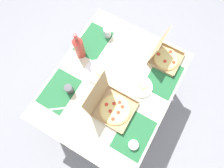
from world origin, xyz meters
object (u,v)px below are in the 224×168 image
pizza_box_center (164,56)px  condiment_bowl (133,145)px  plate_far_left (97,71)px  cup_red (69,89)px  soda_bottle (79,47)px  pizza_box_corner_right (111,106)px  plate_near_right (141,86)px  cup_clear_right (107,32)px

pizza_box_center → condiment_bowl: (-0.82, -0.12, -0.03)m
plate_far_left → cup_red: 0.30m
soda_bottle → condiment_bowl: size_ratio=4.03×
pizza_box_corner_right → cup_red: 0.39m
plate_near_right → soda_bottle: bearing=89.2°
pizza_box_corner_right → pizza_box_center: bearing=-16.3°
pizza_box_center → plate_near_right: size_ratio=1.44×
pizza_box_center → plate_near_right: (-0.35, 0.05, -0.04)m
plate_near_right → cup_clear_right: bearing=59.5°
cup_red → condiment_bowl: bearing=-100.2°
pizza_box_corner_right → cup_red: pizza_box_corner_right is taller
pizza_box_center → cup_red: pizza_box_center is taller
cup_clear_right → cup_red: 0.65m
pizza_box_center → pizza_box_corner_right: bearing=163.7°
condiment_bowl → cup_clear_right: bearing=41.8°
cup_clear_right → pizza_box_corner_right: bearing=-147.0°
pizza_box_center → cup_red: (-0.70, 0.57, 0.00)m
plate_far_left → condiment_bowl: (-0.40, -0.58, 0.01)m
soda_bottle → condiment_bowl: soda_bottle is taller
pizza_box_corner_right → condiment_bowl: size_ratio=4.27×
cup_clear_right → cup_red: size_ratio=1.01×
plate_near_right → cup_red: size_ratio=2.15×
cup_clear_right → condiment_bowl: (-0.78, -0.69, -0.03)m
cup_clear_right → plate_far_left: bearing=-163.5°
cup_clear_right → pizza_box_center: bearing=-85.7°
pizza_box_center → soda_bottle: size_ratio=0.92×
cup_clear_right → condiment_bowl: size_ratio=1.22×
pizza_box_corner_right → cup_red: size_ratio=3.55×
pizza_box_corner_right → cup_clear_right: bearing=33.0°
plate_far_left → soda_bottle: size_ratio=0.70×
pizza_box_center → plate_far_left: (-0.42, 0.46, -0.04)m
pizza_box_corner_right → condiment_bowl: 0.35m
pizza_box_corner_right → plate_far_left: size_ratio=1.50×
plate_near_right → condiment_bowl: bearing=-160.1°
soda_bottle → pizza_box_corner_right: bearing=-120.9°
plate_far_left → pizza_box_corner_right: bearing=-128.3°
pizza_box_center → plate_far_left: pizza_box_center is taller
plate_far_left → cup_clear_right: size_ratio=2.33×
pizza_box_corner_right → condiment_bowl: bearing=-120.2°
soda_bottle → plate_near_right: bearing=-90.8°
pizza_box_corner_right → cup_clear_right: pizza_box_corner_right is taller
plate_near_right → plate_far_left: bearing=99.9°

